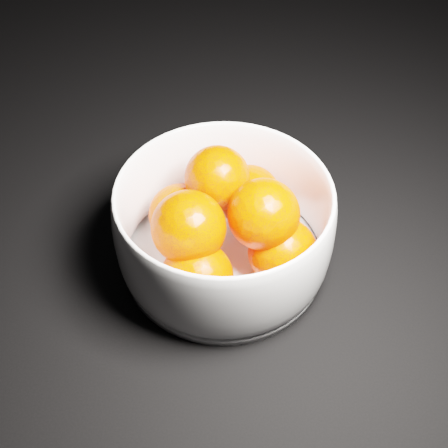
{
  "coord_description": "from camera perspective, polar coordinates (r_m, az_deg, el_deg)",
  "views": [
    {
      "loc": [
        0.26,
        -0.68,
        0.52
      ],
      "look_at": [
        0.25,
        -0.25,
        0.06
      ],
      "focal_mm": 50.0,
      "sensor_mm": 36.0,
      "label": 1
    }
  ],
  "objects": [
    {
      "name": "bowl",
      "position": [
        0.63,
        0.0,
        -0.34
      ],
      "size": [
        0.22,
        0.22,
        0.11
      ],
      "rotation": [
        0.0,
        0.0,
        -0.12
      ],
      "color": "white",
      "rests_on": "ground"
    },
    {
      "name": "ground",
      "position": [
        0.89,
        -16.05,
        9.47
      ],
      "size": [
        3.0,
        3.0,
        0.0
      ],
      "primitive_type": "cube",
      "color": "black",
      "rests_on": "ground"
    },
    {
      "name": "orange_pile",
      "position": [
        0.62,
        0.19,
        0.07
      ],
      "size": [
        0.17,
        0.18,
        0.11
      ],
      "color": "#FF3800",
      "rests_on": "bowl"
    }
  ]
}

